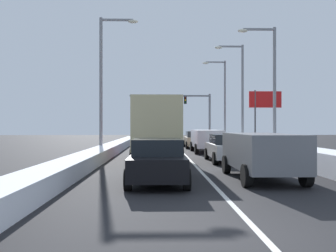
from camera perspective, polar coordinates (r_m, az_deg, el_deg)
The scene contains 18 objects.
ground_plane at distance 22.44m, azimuth 3.13°, elevation -5.03°, with size 120.00×120.00×0.00m, color black.
lane_stripe_between_right_lane_and_center_lane at distance 26.48m, azimuth 2.41°, elevation -4.26°, with size 0.14×44.71×0.01m, color silver.
snow_bank_right_shoulder at distance 27.33m, azimuth 13.58°, elevation -3.20°, with size 1.66×44.71×0.89m, color white.
snow_bank_left_shoulder at distance 26.62m, azimuth -9.07°, elevation -3.56°, with size 1.26×44.71×0.64m, color white.
suv_gray_right_lane_nearest at distance 13.54m, azimuth 14.61°, elevation -3.96°, with size 2.16×4.90×1.67m.
sedan_silver_right_lane_second at distance 19.82m, azimuth 9.35°, elevation -3.46°, with size 2.00×4.50×1.51m.
suv_white_right_lane_third at distance 26.75m, azimuth 6.22°, elevation -2.05°, with size 2.16×4.90×1.67m.
sedan_tan_right_lane_fourth at distance 32.40m, azimuth 4.40°, elevation -2.15°, with size 2.00×4.50×1.51m.
sedan_black_center_lane_nearest at distance 12.36m, azimuth -1.68°, elevation -5.51°, with size 2.00×4.50×1.51m.
box_truck_center_lane_second at distance 19.31m, azimuth -1.75°, elevation -0.18°, with size 2.53×7.20×3.36m.
sedan_navy_center_lane_third at distance 27.88m, azimuth -1.30°, elevation -2.49°, with size 2.00×4.50×1.51m.
sedan_charcoal_center_lane_fourth at distance 33.81m, azimuth -1.66°, elevation -2.07°, with size 2.00×4.50×1.51m.
traffic_light_gantry at distance 46.83m, azimuth 2.13°, elevation 3.33°, with size 10.60×0.47×6.20m.
street_lamp_right_near at distance 25.69m, azimuth 15.87°, elevation 7.20°, with size 2.66×0.36×8.74m.
street_lamp_right_mid at distance 33.46m, azimuth 11.24°, elevation 6.08°, with size 2.66×0.36×9.39m.
street_lamp_right_far at distance 41.37m, azimuth 8.60°, elevation 4.92°, with size 2.66×0.36×9.43m.
street_lamp_left_mid at distance 25.18m, azimuth -9.89°, elevation 8.16°, with size 2.66×0.36×9.42m.
roadside_sign_right at distance 36.52m, azimuth 15.22°, elevation 3.19°, with size 3.20×0.16×5.50m.
Camera 1 is at (-1.83, -6.02, 1.93)m, focal length 38.29 mm.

